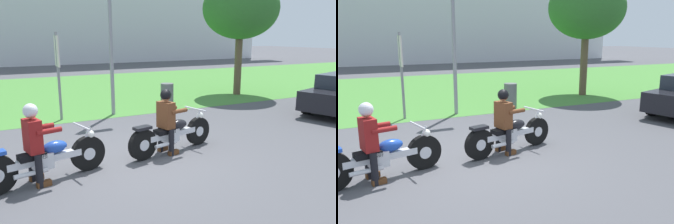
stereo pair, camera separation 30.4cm
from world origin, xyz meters
The scene contains 10 objects.
ground centered at (0.00, 0.00, 0.00)m, with size 120.00×120.00×0.00m, color #4C4C51.
grass_verge centered at (0.00, 9.79, 0.00)m, with size 60.00×12.00×0.01m, color #478438.
motorcycle_lead centered at (0.76, 0.21, 0.39)m, with size 2.21×0.80×0.88m.
rider_lead centered at (0.59, 0.17, 0.82)m, with size 0.62×0.54×1.40m.
motorcycle_follow centered at (-1.92, -0.17, 0.40)m, with size 2.24×0.80×0.89m.
rider_follow centered at (-2.09, -0.20, 0.82)m, with size 0.62×0.54×1.41m.
tree_roadside centered at (6.76, 5.51, 3.58)m, with size 3.14×3.14×4.86m.
streetlight_pole centered at (0.87, 4.27, 3.28)m, with size 0.96×0.20×5.18m.
trash_can centered at (2.74, 4.33, 0.44)m, with size 0.45×0.45×0.88m, color #595E5B.
sign_banner centered at (-0.88, 4.30, 1.72)m, with size 0.08×0.60×2.60m.
Camera 1 is at (-2.57, -6.02, 2.48)m, focal length 36.06 mm.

